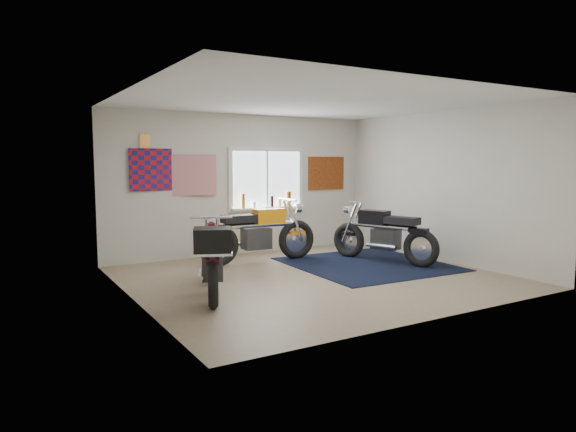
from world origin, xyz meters
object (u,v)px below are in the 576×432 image
navy_rug (367,264)px  black_chrome_bike (384,236)px  maroon_tourer (212,258)px  yellow_triumph (259,235)px

navy_rug → black_chrome_bike: bearing=4.9°
black_chrome_bike → maroon_tourer: bearing=81.8°
navy_rug → black_chrome_bike: 0.61m
navy_rug → maroon_tourer: maroon_tourer is taller
navy_rug → maroon_tourer: 3.28m
yellow_triumph → navy_rug: bearing=-34.2°
navy_rug → yellow_triumph: size_ratio=1.15×
yellow_triumph → maroon_tourer: (-1.62, -1.81, 0.03)m
black_chrome_bike → maroon_tourer: size_ratio=1.05×
black_chrome_bike → maroon_tourer: 3.63m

